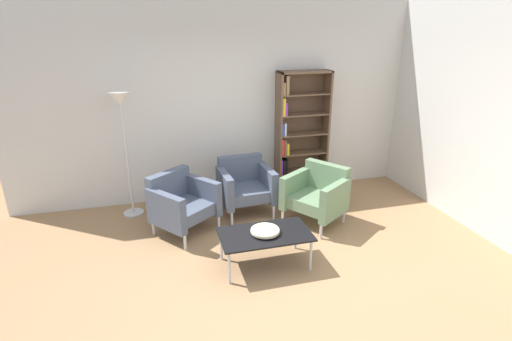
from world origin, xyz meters
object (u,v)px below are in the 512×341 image
(armchair_near_window, at_px, (245,185))
(decorative_bowl, at_px, (265,231))
(floor_lamp_torchiere, at_px, (122,114))
(coffee_table_low, at_px, (265,236))
(armchair_corner_red, at_px, (317,194))
(armchair_by_bookshelf, at_px, (181,202))
(bookshelf_tall, at_px, (298,134))

(armchair_near_window, bearing_deg, decorative_bowl, -98.50)
(armchair_near_window, xyz_separation_m, floor_lamp_torchiere, (-1.56, 0.34, 1.03))
(coffee_table_low, height_order, floor_lamp_torchiere, floor_lamp_torchiere)
(armchair_corner_red, bearing_deg, decorative_bowl, -84.11)
(armchair_by_bookshelf, distance_m, floor_lamp_torchiere, 1.40)
(coffee_table_low, xyz_separation_m, armchair_near_window, (0.10, 1.36, 0.05))
(floor_lamp_torchiere, bearing_deg, bookshelf_tall, 4.65)
(bookshelf_tall, relative_size, coffee_table_low, 1.90)
(bookshelf_tall, distance_m, floor_lamp_torchiere, 2.60)
(armchair_near_window, height_order, armchair_by_bookshelf, same)
(coffee_table_low, xyz_separation_m, armchair_by_bookshelf, (-0.82, 1.01, 0.05))
(coffee_table_low, relative_size, armchair_near_window, 1.28)
(bookshelf_tall, bearing_deg, armchair_near_window, -150.77)
(floor_lamp_torchiere, bearing_deg, armchair_corner_red, -20.23)
(bookshelf_tall, height_order, decorative_bowl, bookshelf_tall)
(bookshelf_tall, xyz_separation_m, coffee_table_low, (-1.08, -1.91, -0.57))
(bookshelf_tall, bearing_deg, decorative_bowl, -119.56)
(armchair_near_window, height_order, floor_lamp_torchiere, floor_lamp_torchiere)
(decorative_bowl, bearing_deg, floor_lamp_torchiere, 130.52)
(armchair_near_window, distance_m, floor_lamp_torchiere, 1.90)
(armchair_near_window, height_order, armchair_corner_red, same)
(decorative_bowl, height_order, armchair_near_window, armchair_near_window)
(armchair_corner_red, bearing_deg, floor_lamp_torchiere, -144.43)
(armchair_by_bookshelf, bearing_deg, coffee_table_low, -88.99)
(decorative_bowl, distance_m, armchair_corner_red, 1.26)
(armchair_by_bookshelf, height_order, armchair_corner_red, same)
(armchair_by_bookshelf, xyz_separation_m, armchair_corner_red, (1.78, -0.20, 0.00))
(bookshelf_tall, xyz_separation_m, armchair_corner_red, (-0.12, -1.10, -0.52))
(coffee_table_low, xyz_separation_m, decorative_bowl, (0.00, 0.00, 0.07))
(armchair_corner_red, relative_size, floor_lamp_torchiere, 0.54)
(armchair_by_bookshelf, relative_size, armchair_corner_red, 1.01)
(coffee_table_low, distance_m, armchair_near_window, 1.36)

